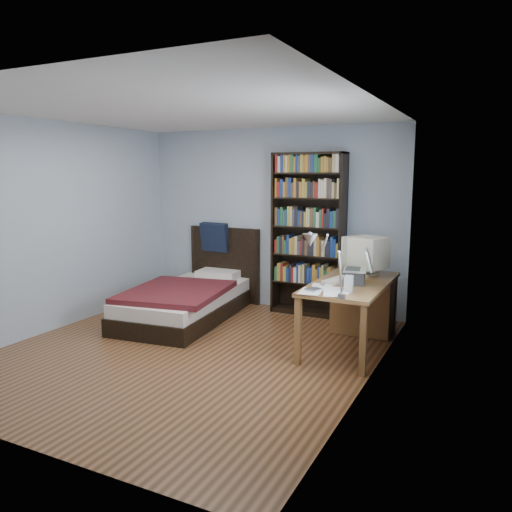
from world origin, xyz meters
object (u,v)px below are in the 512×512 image
(crt_monitor, at_px, (366,253))
(desk_lamp, at_px, (316,247))
(desk, at_px, (361,301))
(bed, at_px, (190,298))
(speaker, at_px, (349,284))
(bookshelf, at_px, (308,234))
(keyboard, at_px, (338,280))
(laptop, at_px, (357,274))
(soda_can, at_px, (348,272))

(crt_monitor, bearing_deg, desk_lamp, -91.96)
(desk, xyz_separation_m, bed, (-2.24, -0.19, -0.16))
(speaker, bearing_deg, desk_lamp, -106.38)
(desk, xyz_separation_m, desk_lamp, (-0.01, -1.56, 0.84))
(speaker, xyz_separation_m, bookshelf, (-0.99, 1.51, 0.27))
(desk, bearing_deg, bookshelf, 144.85)
(desk_lamp, distance_m, speaker, 0.82)
(crt_monitor, bearing_deg, keyboard, -109.32)
(desk, distance_m, desk_lamp, 1.78)
(laptop, xyz_separation_m, speaker, (0.03, -0.39, -0.03))
(speaker, bearing_deg, laptop, 86.89)
(desk, distance_m, keyboard, 0.59)
(bookshelf, bearing_deg, desk_lamp, -68.22)
(laptop, distance_m, bookshelf, 1.50)
(laptop, bearing_deg, bookshelf, 130.53)
(soda_can, relative_size, bed, 0.06)
(bookshelf, bearing_deg, keyboard, -55.45)
(soda_can, bearing_deg, bed, 179.79)
(speaker, distance_m, soda_can, 0.72)
(crt_monitor, height_order, desk_lamp, desk_lamp)
(desk, xyz_separation_m, keyboard, (-0.13, -0.47, 0.33))
(bookshelf, relative_size, bed, 0.96)
(desk_lamp, relative_size, bed, 0.29)
(desk, height_order, soda_can, soda_can)
(keyboard, distance_m, speaker, 0.48)
(crt_monitor, distance_m, speaker, 0.93)
(desk, xyz_separation_m, laptop, (0.07, -0.50, 0.42))
(crt_monitor, height_order, bookshelf, bookshelf)
(soda_can, height_order, bed, bed)
(bookshelf, bearing_deg, laptop, -49.47)
(speaker, height_order, soda_can, speaker)
(crt_monitor, distance_m, desk_lamp, 1.61)
(desk, distance_m, laptop, 0.66)
(keyboard, bearing_deg, desk_lamp, -71.60)
(soda_can, bearing_deg, speaker, -73.40)
(desk_lamp, height_order, bookshelf, bookshelf)
(desk_lamp, height_order, bed, desk_lamp)
(laptop, xyz_separation_m, soda_can, (-0.18, 0.30, -0.05))
(laptop, distance_m, keyboard, 0.23)
(bed, bearing_deg, desk_lamp, -31.78)
(desk, bearing_deg, desk_lamp, -90.48)
(desk_lamp, distance_m, keyboard, 1.21)
(crt_monitor, relative_size, keyboard, 1.18)
(desk, distance_m, bookshelf, 1.27)
(laptop, height_order, speaker, laptop)
(laptop, xyz_separation_m, bookshelf, (-0.96, 1.12, 0.24))
(keyboard, bearing_deg, laptop, 4.95)
(speaker, xyz_separation_m, soda_can, (-0.21, 0.69, -0.02))
(keyboard, distance_m, bed, 2.18)
(desk, relative_size, keyboard, 3.62)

